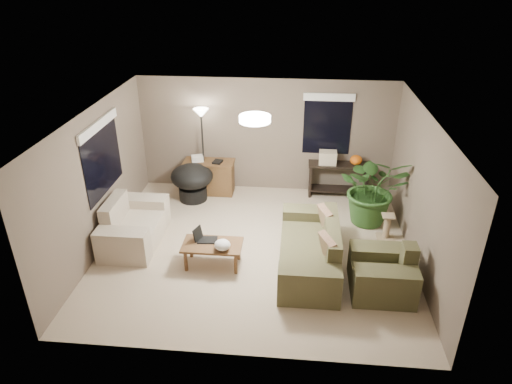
# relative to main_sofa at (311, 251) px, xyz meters

# --- Properties ---
(room_shell) EXTENTS (5.50, 5.50, 5.50)m
(room_shell) POSITION_rel_main_sofa_xyz_m (-0.99, 0.42, 0.96)
(room_shell) COLOR #C4AD92
(room_shell) RESTS_ON ground
(main_sofa) EXTENTS (0.95, 2.20, 0.85)m
(main_sofa) POSITION_rel_main_sofa_xyz_m (0.00, 0.00, 0.00)
(main_sofa) COLOR #4D4A2E
(main_sofa) RESTS_ON ground
(throw_pillows) EXTENTS (0.38, 1.40, 0.47)m
(throw_pillows) POSITION_rel_main_sofa_xyz_m (0.26, -0.00, 0.36)
(throw_pillows) COLOR #8C7251
(throw_pillows) RESTS_ON main_sofa
(loveseat) EXTENTS (0.90, 1.60, 0.85)m
(loveseat) POSITION_rel_main_sofa_xyz_m (-3.24, 0.46, 0.00)
(loveseat) COLOR beige
(loveseat) RESTS_ON ground
(armchair) EXTENTS (0.95, 1.00, 0.85)m
(armchair) POSITION_rel_main_sofa_xyz_m (1.10, -0.54, 0.00)
(armchair) COLOR #47452A
(armchair) RESTS_ON ground
(coffee_table) EXTENTS (1.00, 0.55, 0.42)m
(coffee_table) POSITION_rel_main_sofa_xyz_m (-1.66, -0.13, 0.06)
(coffee_table) COLOR brown
(coffee_table) RESTS_ON ground
(laptop) EXTENTS (0.40, 0.26, 0.24)m
(laptop) POSITION_rel_main_sofa_xyz_m (-1.83, -0.03, 0.19)
(laptop) COLOR black
(laptop) RESTS_ON coffee_table
(plastic_bag) EXTENTS (0.31, 0.28, 0.19)m
(plastic_bag) POSITION_rel_main_sofa_xyz_m (-1.46, -0.28, 0.22)
(plastic_bag) COLOR white
(plastic_bag) RESTS_ON coffee_table
(desk) EXTENTS (1.10, 0.50, 0.75)m
(desk) POSITION_rel_main_sofa_xyz_m (-2.21, 2.56, 0.08)
(desk) COLOR brown
(desk) RESTS_ON ground
(desk_papers) EXTENTS (0.71, 0.31, 0.12)m
(desk_papers) POSITION_rel_main_sofa_xyz_m (-2.36, 2.55, 0.51)
(desk_papers) COLOR silver
(desk_papers) RESTS_ON desk
(console_table) EXTENTS (1.30, 0.40, 0.75)m
(console_table) POSITION_rel_main_sofa_xyz_m (0.61, 2.69, 0.14)
(console_table) COLOR black
(console_table) RESTS_ON ground
(pumpkin) EXTENTS (0.29, 0.29, 0.21)m
(pumpkin) POSITION_rel_main_sofa_xyz_m (0.96, 2.69, 0.56)
(pumpkin) COLOR orange
(pumpkin) RESTS_ON console_table
(cardboard_box) EXTENTS (0.37, 0.28, 0.28)m
(cardboard_box) POSITION_rel_main_sofa_xyz_m (0.36, 2.69, 0.59)
(cardboard_box) COLOR beige
(cardboard_box) RESTS_ON console_table
(papasan_chair) EXTENTS (0.97, 0.97, 0.80)m
(papasan_chair) POSITION_rel_main_sofa_xyz_m (-2.51, 2.20, 0.17)
(papasan_chair) COLOR black
(papasan_chair) RESTS_ON ground
(floor_lamp) EXTENTS (0.32, 0.32, 1.91)m
(floor_lamp) POSITION_rel_main_sofa_xyz_m (-2.33, 2.61, 1.30)
(floor_lamp) COLOR black
(floor_lamp) RESTS_ON ground
(ceiling_fixture) EXTENTS (0.50, 0.50, 0.10)m
(ceiling_fixture) POSITION_rel_main_sofa_xyz_m (-0.99, 0.42, 2.15)
(ceiling_fixture) COLOR white
(ceiling_fixture) RESTS_ON room_shell
(houseplant) EXTENTS (1.32, 1.47, 1.15)m
(houseplant) POSITION_rel_main_sofa_xyz_m (1.19, 1.59, 0.28)
(houseplant) COLOR #2D5923
(houseplant) RESTS_ON ground
(cat_scratching_post) EXTENTS (0.32, 0.32, 0.50)m
(cat_scratching_post) POSITION_rel_main_sofa_xyz_m (1.41, 0.98, -0.08)
(cat_scratching_post) COLOR tan
(cat_scratching_post) RESTS_ON ground
(window_left) EXTENTS (0.05, 1.56, 1.33)m
(window_left) POSITION_rel_main_sofa_xyz_m (-3.72, 0.72, 1.49)
(window_left) COLOR black
(window_left) RESTS_ON room_shell
(window_back) EXTENTS (1.06, 0.05, 1.33)m
(window_back) POSITION_rel_main_sofa_xyz_m (0.31, 2.89, 1.49)
(window_back) COLOR black
(window_back) RESTS_ON room_shell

